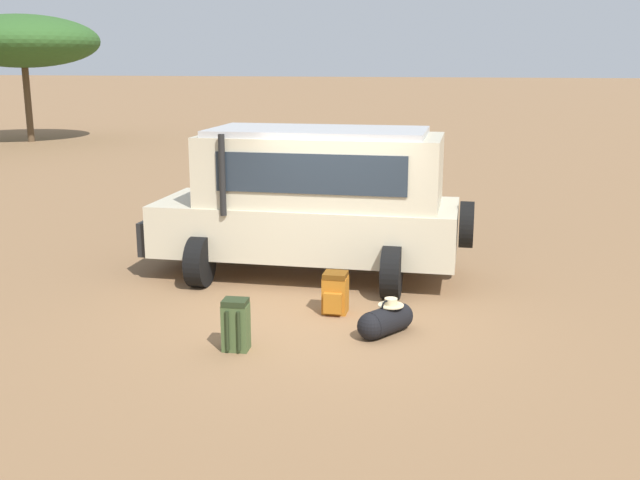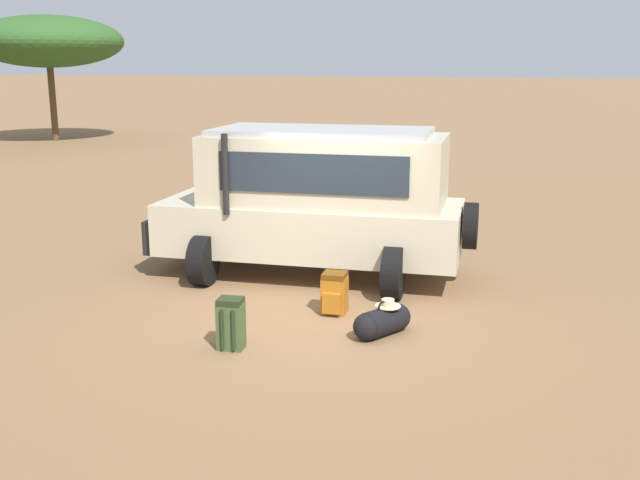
# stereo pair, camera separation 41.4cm
# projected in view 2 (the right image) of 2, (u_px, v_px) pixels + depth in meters

# --- Properties ---
(ground_plane) EXTENTS (320.00, 320.00, 0.00)m
(ground_plane) POSITION_uv_depth(u_px,v_px,m) (320.00, 320.00, 10.33)
(ground_plane) COLOR olive
(safari_vehicle) EXTENTS (5.39, 2.86, 2.44)m
(safari_vehicle) POSITION_uv_depth(u_px,v_px,m) (317.00, 199.00, 12.22)
(safari_vehicle) COLOR beige
(safari_vehicle) RESTS_ON ground_plane
(backpack_beside_front_wheel) EXTENTS (0.35, 0.44, 0.59)m
(backpack_beside_front_wheel) POSITION_uv_depth(u_px,v_px,m) (334.00, 293.00, 10.57)
(backpack_beside_front_wheel) COLOR #B26619
(backpack_beside_front_wheel) RESTS_ON ground_plane
(backpack_cluster_center) EXTENTS (0.34, 0.38, 0.65)m
(backpack_cluster_center) POSITION_uv_depth(u_px,v_px,m) (231.00, 324.00, 9.26)
(backpack_cluster_center) COLOR #42562D
(backpack_cluster_center) RESTS_ON ground_plane
(duffel_bag_low_black_case) EXTENTS (0.66, 0.85, 0.47)m
(duffel_bag_low_black_case) POSITION_uv_depth(u_px,v_px,m) (382.00, 321.00, 9.74)
(duffel_bag_low_black_case) COLOR black
(duffel_bag_low_black_case) RESTS_ON ground_plane
(acacia_tree_left_mid) EXTENTS (6.51, 6.48, 5.45)m
(acacia_tree_left_mid) POSITION_uv_depth(u_px,v_px,m) (48.00, 42.00, 32.70)
(acacia_tree_left_mid) COLOR brown
(acacia_tree_left_mid) RESTS_ON ground_plane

